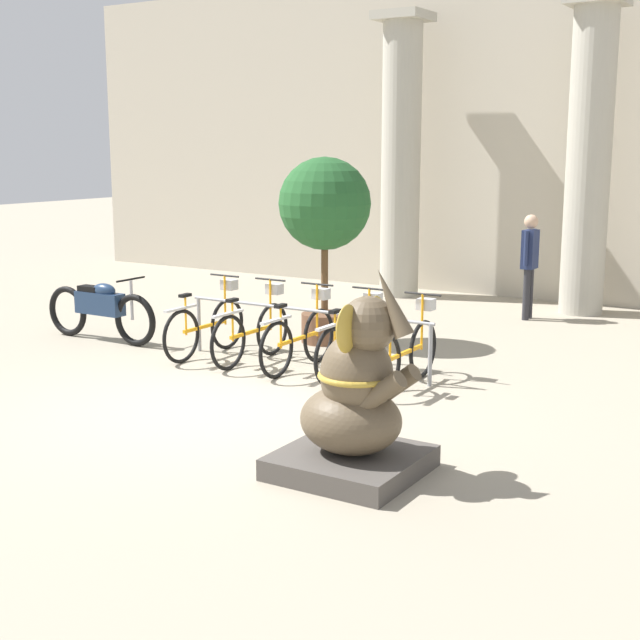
{
  "coord_description": "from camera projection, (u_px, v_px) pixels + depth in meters",
  "views": [
    {
      "loc": [
        5.8,
        -7.4,
        2.8
      ],
      "look_at": [
        0.97,
        0.39,
        1.0
      ],
      "focal_mm": 50.0,
      "sensor_mm": 36.0,
      "label": 1
    }
  ],
  "objects": [
    {
      "name": "bike_rack",
      "position": [
        305.0,
        321.0,
        11.33
      ],
      "size": [
        3.59,
        0.05,
        0.77
      ],
      "color": "gray",
      "rests_on": "ground_plane"
    },
    {
      "name": "motorcycle",
      "position": [
        101.0,
        308.0,
        12.9
      ],
      "size": [
        2.1,
        0.55,
        0.97
      ],
      "color": "black",
      "rests_on": "ground_plane"
    },
    {
      "name": "column_left",
      "position": [
        401.0,
        155.0,
        16.44
      ],
      "size": [
        0.91,
        0.91,
        5.16
      ],
      "color": "#ADA899",
      "rests_on": "ground_plane"
    },
    {
      "name": "bicycle_1",
      "position": [
        252.0,
        331.0,
        11.65
      ],
      "size": [
        0.48,
        1.69,
        1.06
      ],
      "color": "black",
      "rests_on": "ground_plane"
    },
    {
      "name": "ground_plane",
      "position": [
        225.0,
        407.0,
        9.71
      ],
      "size": [
        60.0,
        60.0,
        0.0
      ],
      "primitive_type": "plane",
      "color": "#9E937F"
    },
    {
      "name": "bicycle_2",
      "position": [
        300.0,
        337.0,
        11.25
      ],
      "size": [
        0.48,
        1.69,
        1.06
      ],
      "color": "black",
      "rests_on": "ground_plane"
    },
    {
      "name": "bicycle_4",
      "position": [
        406.0,
        351.0,
        10.49
      ],
      "size": [
        0.48,
        1.69,
        1.06
      ],
      "color": "black",
      "rests_on": "ground_plane"
    },
    {
      "name": "potted_tree",
      "position": [
        325.0,
        214.0,
        12.56
      ],
      "size": [
        1.31,
        1.31,
        2.65
      ],
      "color": "brown",
      "rests_on": "ground_plane"
    },
    {
      "name": "bicycle_3",
      "position": [
        353.0,
        343.0,
        10.9
      ],
      "size": [
        0.48,
        1.69,
        1.06
      ],
      "color": "black",
      "rests_on": "ground_plane"
    },
    {
      "name": "column_right",
      "position": [
        589.0,
        156.0,
        14.65
      ],
      "size": [
        0.91,
        0.91,
        5.16
      ],
      "color": "#ADA899",
      "rests_on": "ground_plane"
    },
    {
      "name": "building_facade",
      "position": [
        510.0,
        134.0,
        16.31
      ],
      "size": [
        20.0,
        0.2,
        6.0
      ],
      "color": "#BCB29E",
      "rests_on": "ground_plane"
    },
    {
      "name": "person_pedestrian",
      "position": [
        530.0,
        257.0,
        14.41
      ],
      "size": [
        0.23,
        0.47,
        1.71
      ],
      "color": "#28282D",
      "rests_on": "ground_plane"
    },
    {
      "name": "elephant_statue",
      "position": [
        355.0,
        405.0,
        7.61
      ],
      "size": [
        1.17,
        1.17,
        1.84
      ],
      "color": "#4C4742",
      "rests_on": "ground_plane"
    },
    {
      "name": "bicycle_0",
      "position": [
        206.0,
        325.0,
        12.01
      ],
      "size": [
        0.48,
        1.69,
        1.06
      ],
      "color": "black",
      "rests_on": "ground_plane"
    }
  ]
}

